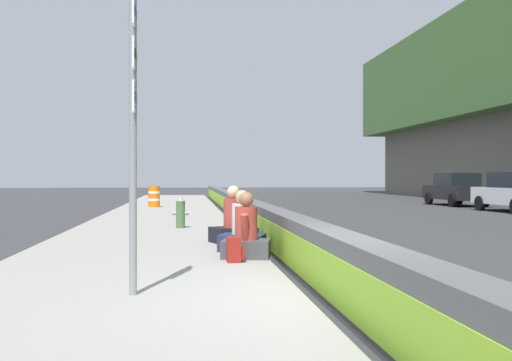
# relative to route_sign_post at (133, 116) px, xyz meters

# --- Properties ---
(ground_plane) EXTENTS (160.00, 160.00, 0.00)m
(ground_plane) POSITION_rel_route_sign_post_xyz_m (-0.39, -2.44, -2.23)
(ground_plane) COLOR #353538
(ground_plane) RESTS_ON ground
(sidewalk_strip) EXTENTS (80.00, 4.40, 0.14)m
(sidewalk_strip) POSITION_rel_route_sign_post_xyz_m (-0.39, 0.21, -2.16)
(sidewalk_strip) COLOR gray
(sidewalk_strip) RESTS_ON ground_plane
(jersey_barrier) EXTENTS (76.00, 0.45, 0.85)m
(jersey_barrier) POSITION_rel_route_sign_post_xyz_m (-0.39, -2.44, -1.81)
(jersey_barrier) COLOR #545456
(jersey_barrier) RESTS_ON ground_plane
(route_sign_post) EXTENTS (0.44, 0.09, 3.60)m
(route_sign_post) POSITION_rel_route_sign_post_xyz_m (0.00, 0.00, 0.00)
(route_sign_post) COLOR gray
(route_sign_post) RESTS_ON sidewalk_strip
(fire_hydrant) EXTENTS (0.26, 0.46, 0.88)m
(fire_hydrant) POSITION_rel_route_sign_post_xyz_m (9.50, -0.47, -1.65)
(fire_hydrant) COLOR #47663D
(fire_hydrant) RESTS_ON sidewalk_strip
(seated_person_foreground) EXTENTS (0.83, 0.92, 1.12)m
(seated_person_foreground) POSITION_rel_route_sign_post_xyz_m (3.19, -1.63, -1.74)
(seated_person_foreground) COLOR #424247
(seated_person_foreground) RESTS_ON sidewalk_strip
(seated_person_middle) EXTENTS (0.89, 0.97, 1.13)m
(seated_person_middle) POSITION_rel_route_sign_post_xyz_m (4.20, -1.65, -1.74)
(seated_person_middle) COLOR #23284C
(seated_person_middle) RESTS_ON sidewalk_strip
(seated_person_rear) EXTENTS (0.96, 1.04, 1.19)m
(seated_person_rear) POSITION_rel_route_sign_post_xyz_m (5.63, -1.60, -1.72)
(seated_person_rear) COLOR black
(seated_person_rear) RESTS_ON sidewalk_strip
(backpack) EXTENTS (0.32, 0.28, 0.40)m
(backpack) POSITION_rel_route_sign_post_xyz_m (2.67, -1.39, -1.90)
(backpack) COLOR maroon
(backpack) RESTS_ON sidewalk_strip
(construction_barrel) EXTENTS (0.54, 0.54, 0.95)m
(construction_barrel) POSITION_rel_route_sign_post_xyz_m (21.23, 0.83, -1.61)
(construction_barrel) COLOR orange
(construction_barrel) RESTS_ON sidewalk_strip
(parked_car_midline) EXTENTS (4.55, 2.04, 1.71)m
(parked_car_midline) POSITION_rel_route_sign_post_xyz_m (23.89, -14.70, -1.37)
(parked_car_midline) COLOR black
(parked_car_midline) RESTS_ON ground_plane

